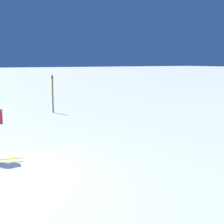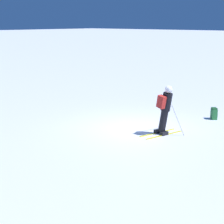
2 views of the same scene
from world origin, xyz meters
name	(u,v)px [view 2 (image 2 of 2)]	position (x,y,z in m)	size (l,w,h in m)	color
ground_plane	(135,128)	(0.00, 0.00, 0.00)	(300.00, 300.00, 0.00)	white
skier	(165,107)	(-1.38, 0.07, 1.05)	(1.26, 1.81, 1.88)	yellow
spare_backpack	(214,114)	(-1.65, -3.27, 0.24)	(0.37, 0.37, 0.50)	#236633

